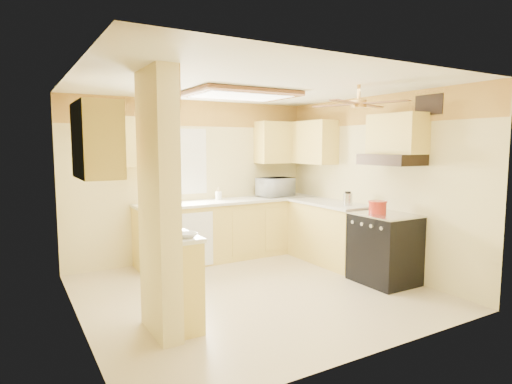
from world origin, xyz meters
TOP-DOWN VIEW (x-y plane):
  - floor at (0.00, 0.00)m, footprint 4.00×4.00m
  - ceiling at (0.00, 0.00)m, footprint 4.00×4.00m
  - wall_back at (0.00, 1.90)m, footprint 4.00×0.00m
  - wall_front at (0.00, -1.90)m, footprint 4.00×0.00m
  - wall_left at (-2.00, 0.00)m, footprint 0.00×3.80m
  - wall_right at (2.00, 0.00)m, footprint 0.00×3.80m
  - wallpaper_border at (0.00, 1.88)m, footprint 4.00×0.02m
  - partition_column at (-1.35, -0.55)m, footprint 0.20×0.70m
  - partition_ledge at (-1.13, -0.55)m, footprint 0.25×0.55m
  - ledge_top at (-1.13, -0.55)m, footprint 0.28×0.58m
  - lower_cabinets_back at (0.50, 1.60)m, footprint 3.00×0.60m
  - lower_cabinets_right at (1.70, 0.60)m, footprint 0.60×1.40m
  - countertop_back at (0.50, 1.59)m, footprint 3.04×0.64m
  - countertop_right at (1.69, 0.60)m, footprint 0.64×1.44m
  - dishwasher_panel at (-0.25, 1.29)m, footprint 0.58×0.02m
  - window at (-0.25, 1.89)m, footprint 0.92×0.02m
  - upper_cab_back_left at (-0.85, 1.72)m, footprint 0.60×0.35m
  - upper_cab_back_right at (1.55, 1.72)m, footprint 0.90×0.35m
  - upper_cab_right at (1.82, 1.25)m, footprint 0.35×1.00m
  - upper_cab_left_wall at (-1.82, -0.25)m, footprint 0.35×0.75m
  - upper_cab_over_stove at (1.82, -0.55)m, footprint 0.35×0.76m
  - stove at (1.67, -0.55)m, footprint 0.68×0.77m
  - range_hood at (1.74, -0.55)m, footprint 0.50×0.76m
  - poster_menu at (-1.24, -0.55)m, footprint 0.02×0.42m
  - poster_nashville at (-1.24, -0.55)m, footprint 0.02×0.42m
  - ceiling_light_panel at (0.10, 0.50)m, footprint 1.35×0.95m
  - ceiling_fan at (1.00, -0.70)m, footprint 1.15×1.15m
  - vent_grate at (1.98, -0.90)m, footprint 0.02×0.40m
  - microwave at (1.36, 1.61)m, footprint 0.61×0.45m
  - bowl at (-1.12, -0.69)m, footprint 0.19×0.19m
  - dutch_oven at (1.62, -0.45)m, footprint 0.24×0.24m
  - kettle at (1.68, 0.18)m, footprint 0.13×0.13m
  - dish_rack at (-0.74, 1.61)m, footprint 0.37×0.29m
  - utensil_crock at (0.34, 1.70)m, footprint 0.10×0.10m

SIDE VIEW (x-z plane):
  - floor at x=0.00m, z-range 0.00..0.00m
  - dishwasher_panel at x=-0.25m, z-range 0.03..0.83m
  - partition_ledge at x=-1.13m, z-range 0.00..0.90m
  - lower_cabinets_back at x=0.50m, z-range 0.00..0.90m
  - lower_cabinets_right at x=1.70m, z-range 0.00..0.90m
  - stove at x=1.67m, z-range 0.00..0.92m
  - ledge_top at x=-1.13m, z-range 0.90..0.94m
  - countertop_back at x=0.50m, z-range 0.90..0.94m
  - countertop_right at x=1.69m, z-range 0.90..0.94m
  - bowl at x=-1.12m, z-range 0.94..0.99m
  - dutch_oven at x=1.62m, z-range 0.92..1.08m
  - utensil_crock at x=0.34m, z-range 0.91..1.11m
  - dish_rack at x=-0.74m, z-range 0.91..1.11m
  - kettle at x=1.68m, z-range 0.93..1.13m
  - microwave at x=1.36m, z-range 0.94..1.26m
  - poster_nashville at x=-1.24m, z-range 0.92..1.48m
  - wall_back at x=0.00m, z-range -0.75..3.25m
  - wall_front at x=0.00m, z-range -0.75..3.25m
  - wall_left at x=-2.00m, z-range -0.65..3.15m
  - wall_right at x=2.00m, z-range -0.65..3.15m
  - partition_column at x=-1.35m, z-range 0.00..2.50m
  - window at x=-0.25m, z-range 1.04..2.06m
  - range_hood at x=1.74m, z-range 1.55..1.69m
  - upper_cab_back_left at x=-0.85m, z-range 1.50..2.20m
  - upper_cab_back_right at x=1.55m, z-range 1.50..2.20m
  - upper_cab_right at x=1.82m, z-range 1.50..2.20m
  - upper_cab_left_wall at x=-1.82m, z-range 1.50..2.20m
  - poster_menu at x=-1.24m, z-range 1.57..2.14m
  - upper_cab_over_stove at x=1.82m, z-range 1.69..2.21m
  - ceiling_fan at x=1.00m, z-range 2.16..2.42m
  - wallpaper_border at x=0.00m, z-range 2.10..2.50m
  - vent_grate at x=1.98m, z-range 2.17..2.42m
  - ceiling_light_panel at x=0.10m, z-range 2.42..2.49m
  - ceiling at x=0.00m, z-range 2.50..2.50m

